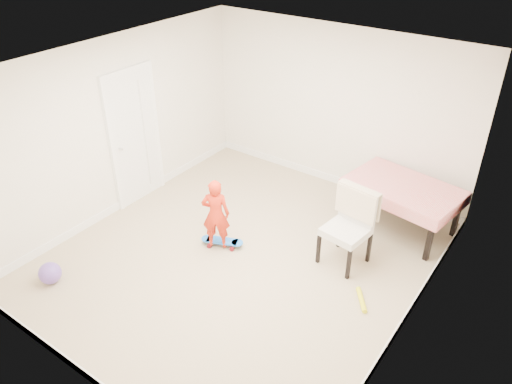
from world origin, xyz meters
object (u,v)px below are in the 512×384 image
Objects in this scene: dining_table at (400,207)px; skateboard at (222,243)px; balloon at (50,273)px; child at (216,216)px; dining_chair at (346,229)px.

dining_table is 2.60m from skateboard.
skateboard is at bearing 55.06° from balloon.
child is 3.68× the size of balloon.
child reaches higher than dining_table.
child is at bearing -124.92° from dining_table.
balloon is (-1.28, -1.84, 0.10)m from skateboard.
dining_chair reaches higher than skateboard.
skateboard is 0.58× the size of child.
dining_chair is 1.72m from child.
dining_table reaches higher than balloon.
skateboard is at bearing -145.36° from child.
dining_chair is 3.77× the size of balloon.
dining_table is 2.57× the size of skateboard.
skateboard is at bearing -125.47° from dining_table.
dining_table is 5.44× the size of balloon.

